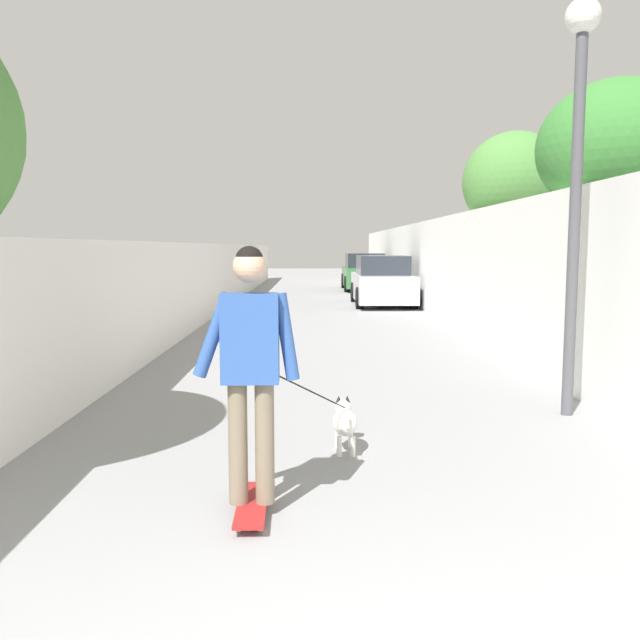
% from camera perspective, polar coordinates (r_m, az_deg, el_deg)
% --- Properties ---
extents(ground_plane, '(80.00, 80.00, 0.00)m').
position_cam_1_polar(ground_plane, '(15.83, 0.46, -0.26)').
color(ground_plane, gray).
extents(wall_left, '(48.00, 0.30, 1.90)m').
position_cam_1_polar(wall_left, '(14.02, -11.82, 2.65)').
color(wall_left, silver).
rests_on(wall_left, ground).
extents(fence_right, '(48.00, 0.30, 2.54)m').
position_cam_1_polar(fence_right, '(14.12, 12.96, 3.95)').
color(fence_right, white).
rests_on(fence_right, ground).
extents(tree_right_near, '(2.27, 2.27, 4.32)m').
position_cam_1_polar(tree_right_near, '(15.43, 16.40, 11.25)').
color(tree_right_near, brown).
rests_on(tree_right_near, ground).
extents(tree_right_mid, '(2.15, 2.15, 4.08)m').
position_cam_1_polar(tree_right_mid, '(10.20, 24.16, 13.15)').
color(tree_right_mid, brown).
rests_on(tree_right_mid, ground).
extents(lamp_post, '(0.36, 0.36, 4.33)m').
position_cam_1_polar(lamp_post, '(7.62, 21.31, 14.56)').
color(lamp_post, '#4C4C51').
rests_on(lamp_post, ground).
extents(skateboard, '(0.80, 0.22, 0.08)m').
position_cam_1_polar(skateboard, '(4.70, -5.86, -15.51)').
color(skateboard, maroon).
rests_on(skateboard, ground).
extents(person_skateboarder, '(0.23, 0.71, 1.74)m').
position_cam_1_polar(person_skateboarder, '(4.42, -6.01, -2.97)').
color(person_skateboarder, '#726651').
rests_on(person_skateboarder, skateboard).
extents(dog, '(1.72, 0.82, 1.06)m').
position_cam_1_polar(dog, '(5.96, 2.11, -8.66)').
color(dog, white).
rests_on(dog, ground).
extents(car_near, '(4.14, 1.80, 1.54)m').
position_cam_1_polar(car_near, '(20.75, 5.37, 3.26)').
color(car_near, silver).
rests_on(car_near, ground).
extents(car_far, '(4.25, 1.80, 1.54)m').
position_cam_1_polar(car_far, '(28.06, 3.82, 4.06)').
color(car_far, '#336B38').
rests_on(car_far, ground).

